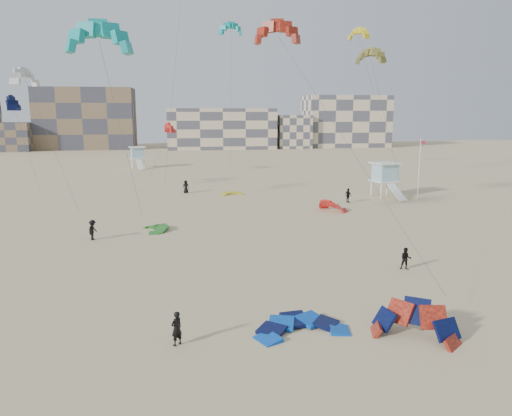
{
  "coord_description": "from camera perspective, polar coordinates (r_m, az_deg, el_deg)",
  "views": [
    {
      "loc": [
        -1.77,
        -23.62,
        10.81
      ],
      "look_at": [
        2.59,
        6.0,
        5.06
      ],
      "focal_mm": 35.0,
      "sensor_mm": 36.0,
      "label": 1
    }
  ],
  "objects": [
    {
      "name": "kite_fly_red",
      "position": [
        89.29,
        -9.85,
        8.91
      ],
      "size": [
        5.12,
        12.1,
        8.18
      ],
      "rotation": [
        0.0,
        0.0,
        1.93
      ],
      "color": "red",
      "rests_on": "ground"
    },
    {
      "name": "condo_fill_right",
      "position": [
        155.44,
        4.23,
        8.7
      ],
      "size": [
        10.0,
        10.0,
        10.0
      ],
      "primitive_type": "cube",
      "color": "beige",
      "rests_on": "ground"
    },
    {
      "name": "kite_fly_teal_b",
      "position": [
        84.48,
        -2.89,
        19.66
      ],
      "size": [
        4.2,
        4.51,
        23.86
      ],
      "rotation": [
        0.0,
        0.0,
        0.17
      ],
      "color": "#0FA79F",
      "rests_on": "ground"
    },
    {
      "name": "condo_mid",
      "position": [
        154.14,
        -4.04,
        9.06
      ],
      "size": [
        32.0,
        16.0,
        12.0
      ],
      "primitive_type": "cube",
      "color": "beige",
      "rests_on": "ground"
    },
    {
      "name": "condo_west_b",
      "position": [
        160.14,
        -18.8,
        9.66
      ],
      "size": [
        28.0,
        14.0,
        18.0
      ],
      "primitive_type": "cube",
      "color": "brown",
      "rests_on": "ground"
    },
    {
      "name": "kitesurfer_e",
      "position": [
        68.54,
        -8.03,
        2.43
      ],
      "size": [
        0.97,
        0.75,
        1.75
      ],
      "primitive_type": "imported",
      "rotation": [
        0.0,
        0.0,
        -0.25
      ],
      "color": "black",
      "rests_on": "ground"
    },
    {
      "name": "kite_fly_grey",
      "position": [
        58.3,
        -24.92,
        13.24
      ],
      "size": [
        7.75,
        7.14,
        14.37
      ],
      "rotation": [
        0.0,
        0.0,
        1.1
      ],
      "color": "white",
      "rests_on": "ground"
    },
    {
      "name": "kite_ground_red_far",
      "position": [
        56.48,
        8.75,
        -0.29
      ],
      "size": [
        5.07,
        5.04,
        3.7
      ],
      "primitive_type": null,
      "rotation": [
        0.76,
        0.0,
        2.11
      ],
      "color": "red",
      "rests_on": "ground"
    },
    {
      "name": "kitesurfer_c",
      "position": [
        45.12,
        -18.16,
        -2.39
      ],
      "size": [
        0.98,
        1.28,
        1.76
      ],
      "primitive_type": "imported",
      "rotation": [
        0.0,
        0.0,
        1.24
      ],
      "color": "black",
      "rests_on": "ground"
    },
    {
      "name": "kitesurfer_b",
      "position": [
        36.44,
        16.75,
        -5.57
      ],
      "size": [
        0.91,
        0.8,
        1.57
      ],
      "primitive_type": "imported",
      "rotation": [
        0.0,
        0.0,
        -0.32
      ],
      "color": "black",
      "rests_on": "ground"
    },
    {
      "name": "kite_ground_yellow",
      "position": [
        66.81,
        -2.76,
        1.55
      ],
      "size": [
        3.37,
        3.51,
        0.95
      ],
      "primitive_type": null,
      "rotation": [
        0.14,
        0.0,
        0.2
      ],
      "color": "#C3A009",
      "rests_on": "ground"
    },
    {
      "name": "lifeguard_tower_far",
      "position": [
        101.25,
        -13.38,
        5.63
      ],
      "size": [
        3.52,
        6.05,
        4.2
      ],
      "rotation": [
        0.0,
        0.0,
        0.21
      ],
      "color": "white",
      "rests_on": "ground"
    },
    {
      "name": "kite_fly_yellow",
      "position": [
        84.58,
        11.62,
        18.82
      ],
      "size": [
        7.45,
        7.76,
        23.14
      ],
      "rotation": [
        0.0,
        0.0,
        -0.88
      ],
      "color": "#C3A009",
      "rests_on": "ground"
    },
    {
      "name": "lifeguard_tower_near",
      "position": [
        67.08,
        14.5,
        3.15
      ],
      "size": [
        3.63,
        6.34,
        4.44
      ],
      "rotation": [
        0.0,
        0.0,
        0.17
      ],
      "color": "white",
      "rests_on": "ground"
    },
    {
      "name": "kite_fly_teal_a",
      "position": [
        40.11,
        -17.53,
        17.78
      ],
      "size": [
        4.91,
        10.87,
        16.65
      ],
      "rotation": [
        0.0,
        0.0,
        0.09
      ],
      "color": "#0FA79F",
      "rests_on": "ground"
    },
    {
      "name": "kite_fly_navy",
      "position": [
        70.08,
        -26.0,
        10.57
      ],
      "size": [
        4.25,
        3.85,
        11.98
      ],
      "rotation": [
        0.0,
        0.0,
        1.69
      ],
      "color": "#08103E",
      "rests_on": "ground"
    },
    {
      "name": "kite_ground_orange",
      "position": [
        26.26,
        17.58,
        -13.97
      ],
      "size": [
        5.9,
        5.84,
        4.17
      ],
      "primitive_type": null,
      "rotation": [
        1.0,
        0.0,
        -0.58
      ],
      "color": "red",
      "rests_on": "ground"
    },
    {
      "name": "kitesurfer_main",
      "position": [
        24.37,
        -9.07,
        -13.43
      ],
      "size": [
        0.72,
        0.7,
        1.67
      ],
      "primitive_type": "imported",
      "rotation": [
        0.0,
        0.0,
        3.84
      ],
      "color": "black",
      "rests_on": "ground"
    },
    {
      "name": "kitesurfer_d",
      "position": [
        61.68,
        10.48,
        1.43
      ],
      "size": [
        0.79,
        1.12,
        1.76
      ],
      "primitive_type": "imported",
      "rotation": [
        0.0,
        0.0,
        1.96
      ],
      "color": "black",
      "rests_on": "ground"
    },
    {
      "name": "ground",
      "position": [
        26.03,
        -3.83,
        -13.68
      ],
      "size": [
        320.0,
        320.0,
        0.0
      ],
      "primitive_type": "plane",
      "color": "tan",
      "rests_on": "ground"
    },
    {
      "name": "kite_fly_orange",
      "position": [
        49.29,
        2.42,
        19.2
      ],
      "size": [
        7.47,
        26.4,
        18.3
      ],
      "rotation": [
        0.0,
        0.0,
        -0.27
      ],
      "color": "red",
      "rests_on": "ground"
    },
    {
      "name": "condo_fill_left",
      "position": [
        159.25,
        -26.22,
        7.32
      ],
      "size": [
        12.0,
        10.0,
        8.0
      ],
      "primitive_type": "cube",
      "color": "brown",
      "rests_on": "ground"
    },
    {
      "name": "kite_ground_green",
      "position": [
        47.55,
        -11.49,
        -2.49
      ],
      "size": [
        4.33,
        4.16,
        1.53
      ],
      "primitive_type": null,
      "rotation": [
        0.21,
        0.0,
        -1.3
      ],
      "color": "#247D27",
      "rests_on": "ground"
    },
    {
      "name": "flagpole",
      "position": [
        65.69,
        18.16,
        4.39
      ],
      "size": [
        0.62,
        0.1,
        7.63
      ],
      "color": "white",
      "rests_on": "ground"
    },
    {
      "name": "kitesurfer_f",
      "position": [
        84.35,
        14.3,
        3.71
      ],
      "size": [
        1.0,
        1.53,
        1.58
      ],
      "primitive_type": "imported",
      "rotation": [
        0.0,
        0.0,
        -1.17
      ],
      "color": "black",
      "rests_on": "ground"
    },
    {
      "name": "kite_fly_olive",
      "position": [
        59.62,
        12.95,
        16.42
      ],
      "size": [
        5.44,
        6.62,
        17.16
      ],
      "rotation": [
        0.0,
        0.0,
        -0.71
      ],
      "color": "brown",
      "rests_on": "ground"
    },
    {
      "name": "condo_east",
      "position": [
        164.03,
        10.18,
        9.72
      ],
      "size": [
        26.0,
        14.0,
        16.0
      ],
      "primitive_type": "cube",
      "color": "beige",
      "rests_on": "ground"
    },
    {
      "name": "kite_ground_blue",
      "position": [
        25.88,
        5.17,
        -13.86
      ],
      "size": [
        4.93,
        5.13,
        1.6
      ],
      "primitive_type": null,
      "rotation": [
        0.16,
        0.0,
        0.13
      ],
      "color": "blue",
      "rests_on": "ground"
    }
  ]
}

